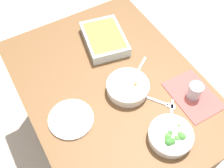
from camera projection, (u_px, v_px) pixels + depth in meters
ground_plane at (112, 141)px, 2.05m from camera, size 6.00×6.00×0.00m
dining_table at (112, 93)px, 1.52m from camera, size 1.20×0.90×0.74m
placemat at (193, 95)px, 1.40m from camera, size 0.28×0.20×0.00m
stew_bowl at (128, 87)px, 1.39m from camera, size 0.22×0.22×0.06m
broccoli_bowl at (171, 136)px, 1.24m from camera, size 0.21×0.21×0.07m
baking_dish at (104, 38)px, 1.59m from camera, size 0.34×0.28×0.06m
drink_cup at (195, 91)px, 1.37m from camera, size 0.07×0.07×0.08m
side_plate at (71, 119)px, 1.32m from camera, size 0.22×0.22×0.01m
spoon_by_stew at (138, 71)px, 1.49m from camera, size 0.11×0.16×0.01m
spoon_by_broccoli at (171, 119)px, 1.32m from camera, size 0.14×0.13×0.01m
fork_on_table at (161, 102)px, 1.37m from camera, size 0.15×0.12×0.01m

